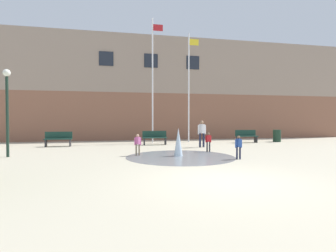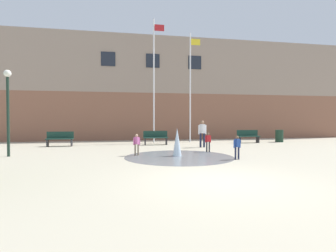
% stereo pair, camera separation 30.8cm
% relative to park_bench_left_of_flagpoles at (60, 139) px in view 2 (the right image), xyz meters
% --- Properties ---
extents(ground_plane, '(100.00, 100.00, 0.00)m').
position_rel_park_bench_left_of_flagpoles_xyz_m(ground_plane, '(6.28, -10.49, -0.48)').
color(ground_plane, '#BCB299').
extents(library_building, '(36.00, 6.05, 8.49)m').
position_rel_park_bench_left_of_flagpoles_xyz_m(library_building, '(6.28, 6.95, 3.76)').
color(library_building, brown).
rests_on(library_building, ground).
extents(splash_fountain, '(4.83, 4.83, 1.28)m').
position_rel_park_bench_left_of_flagpoles_xyz_m(splash_fountain, '(6.22, -5.66, -0.14)').
color(splash_fountain, gray).
rests_on(splash_fountain, ground).
extents(park_bench_left_of_flagpoles, '(1.60, 0.44, 0.91)m').
position_rel_park_bench_left_of_flagpoles_xyz_m(park_bench_left_of_flagpoles, '(0.00, 0.00, 0.00)').
color(park_bench_left_of_flagpoles, '#28282D').
rests_on(park_bench_left_of_flagpoles, ground).
extents(park_bench_center, '(1.60, 0.44, 0.91)m').
position_rel_park_bench_left_of_flagpoles_xyz_m(park_bench_center, '(5.96, -0.06, 0.00)').
color(park_bench_center, '#28282D').
rests_on(park_bench_center, ground).
extents(park_bench_far_right, '(1.60, 0.44, 0.91)m').
position_rel_park_bench_left_of_flagpoles_xyz_m(park_bench_far_right, '(12.65, 0.18, 0.00)').
color(park_bench_far_right, '#28282D').
rests_on(park_bench_far_right, ground).
extents(adult_watching, '(0.50, 0.38, 1.59)m').
position_rel_park_bench_left_of_flagpoles_xyz_m(adult_watching, '(8.49, -2.14, 0.45)').
color(adult_watching, '#1E233D').
rests_on(adult_watching, ground).
extents(child_running, '(0.31, 0.22, 0.99)m').
position_rel_park_bench_left_of_flagpoles_xyz_m(child_running, '(8.41, -7.01, 0.10)').
color(child_running, '#1E233D').
rests_on(child_running, ground).
extents(child_in_fountain, '(0.31, 0.24, 0.99)m').
position_rel_park_bench_left_of_flagpoles_xyz_m(child_in_fountain, '(4.41, -5.04, 0.10)').
color(child_in_fountain, '#89755B').
rests_on(child_in_fountain, ground).
extents(child_with_pink_shirt, '(0.31, 0.15, 0.99)m').
position_rel_park_bench_left_of_flagpoles_xyz_m(child_with_pink_shirt, '(8.08, -4.36, 0.10)').
color(child_with_pink_shirt, '#28282D').
rests_on(child_with_pink_shirt, ground).
extents(flagpole_left, '(0.80, 0.10, 8.84)m').
position_rel_park_bench_left_of_flagpoles_xyz_m(flagpole_left, '(6.08, 1.55, 4.19)').
color(flagpole_left, silver).
rests_on(flagpole_left, ground).
extents(flagpole_right, '(0.80, 0.10, 7.97)m').
position_rel_park_bench_left_of_flagpoles_xyz_m(flagpole_right, '(8.78, 1.55, 3.75)').
color(flagpole_right, silver).
rests_on(flagpole_right, ground).
extents(lamp_post_left_lane, '(0.32, 0.32, 3.86)m').
position_rel_park_bench_left_of_flagpoles_xyz_m(lamp_post_left_lane, '(-1.25, -4.32, 2.05)').
color(lamp_post_left_lane, '#192D23').
rests_on(lamp_post_left_lane, ground).
extents(trash_can, '(0.56, 0.56, 0.90)m').
position_rel_park_bench_left_of_flagpoles_xyz_m(trash_can, '(15.23, 0.37, -0.03)').
color(trash_can, '#193323').
rests_on(trash_can, ground).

